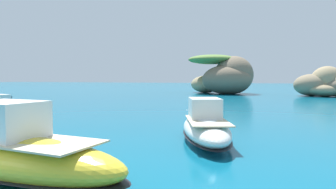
% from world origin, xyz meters
% --- Properties ---
extents(islet_large, '(17.43, 15.45, 8.74)m').
position_xyz_m(islet_large, '(-1.14, 63.95, 3.59)').
color(islet_large, '#9E8966').
rests_on(islet_large, ground).
extents(islet_small, '(14.79, 11.75, 5.75)m').
position_xyz_m(islet_small, '(19.25, 59.84, 2.14)').
color(islet_small, '#9E8966').
rests_on(islet_small, ground).
extents(motorboat_white, '(5.09, 8.42, 2.38)m').
position_xyz_m(motorboat_white, '(5.81, 11.92, 0.80)').
color(motorboat_white, white).
rests_on(motorboat_white, ground).
extents(motorboat_yellow, '(9.42, 3.56, 2.71)m').
position_xyz_m(motorboat_yellow, '(0.93, 3.36, 0.91)').
color(motorboat_yellow, yellow).
rests_on(motorboat_yellow, ground).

